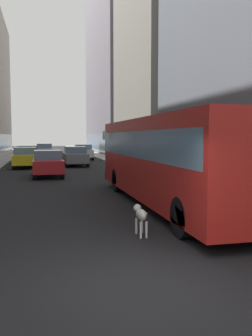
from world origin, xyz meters
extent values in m
plane|color=black|center=(0.00, 35.00, 0.00)|extent=(120.00, 120.00, 0.00)
cube|color=gray|center=(-5.70, 35.00, 0.07)|extent=(2.40, 110.00, 0.15)
cube|color=#ADA89E|center=(5.70, 35.00, 0.07)|extent=(2.40, 110.00, 0.15)
cube|color=slate|center=(-6.47, 49.29, 1.60)|extent=(0.08, 20.30, 2.40)
cube|color=slate|center=(6.59, 7.72, 1.60)|extent=(0.08, 21.10, 2.40)
cube|color=gray|center=(11.90, 27.96, 9.56)|extent=(10.87, 14.25, 19.12)
cube|color=slate|center=(6.49, 27.96, 1.60)|extent=(0.08, 12.83, 2.40)
cube|color=slate|center=(11.90, 48.38, 15.96)|extent=(11.00, 23.42, 31.91)
cube|color=slate|center=(6.42, 48.38, 1.60)|extent=(0.08, 21.08, 2.40)
cube|color=red|center=(2.80, 6.63, 1.67)|extent=(2.55, 11.50, 2.75)
cube|color=slate|center=(2.80, 6.63, 2.17)|extent=(2.57, 11.04, 0.90)
cube|color=black|center=(2.80, 12.33, 0.55)|extent=(2.55, 0.16, 0.44)
cylinder|color=black|center=(1.67, 10.18, 0.50)|extent=(0.30, 1.00, 1.00)
cylinder|color=black|center=(3.92, 10.18, 0.50)|extent=(0.30, 1.00, 1.00)
cylinder|color=black|center=(1.67, 2.48, 0.50)|extent=(0.30, 1.00, 1.00)
cube|color=silver|center=(1.34, 11.78, 2.50)|extent=(0.08, 0.24, 0.40)
cube|color=yellow|center=(-2.80, 24.27, 0.70)|extent=(1.79, 4.54, 0.75)
cube|color=slate|center=(-2.80, 24.04, 1.35)|extent=(1.65, 2.04, 0.55)
cylinder|color=black|center=(-3.58, 26.12, 0.32)|extent=(0.22, 0.64, 0.64)
cylinder|color=black|center=(-2.02, 26.12, 0.32)|extent=(0.22, 0.64, 0.64)
cylinder|color=black|center=(-3.58, 22.41, 0.32)|extent=(0.22, 0.64, 0.64)
cylinder|color=black|center=(-2.02, 22.41, 0.32)|extent=(0.22, 0.64, 0.64)
cube|color=slate|center=(1.20, 25.30, 0.70)|extent=(1.83, 4.73, 0.75)
cube|color=slate|center=(1.20, 25.07, 1.35)|extent=(1.68, 2.13, 0.55)
cylinder|color=black|center=(0.39, 27.25, 0.32)|extent=(0.22, 0.64, 0.64)
cylinder|color=black|center=(2.01, 27.25, 0.32)|extent=(0.22, 0.64, 0.64)
cylinder|color=black|center=(0.39, 23.36, 0.32)|extent=(0.22, 0.64, 0.64)
cylinder|color=black|center=(2.01, 23.36, 0.32)|extent=(0.22, 0.64, 0.64)
cube|color=red|center=(-1.20, 17.24, 0.70)|extent=(1.75, 4.33, 0.75)
cube|color=slate|center=(-1.20, 17.02, 1.35)|extent=(1.61, 1.95, 0.55)
cylinder|color=black|center=(-1.97, 18.99, 0.32)|extent=(0.22, 0.64, 0.64)
cylinder|color=black|center=(-0.43, 18.99, 0.32)|extent=(0.22, 0.64, 0.64)
cylinder|color=black|center=(-1.97, 15.49, 0.32)|extent=(0.22, 0.64, 0.64)
cylinder|color=black|center=(-0.43, 15.49, 0.32)|extent=(0.22, 0.64, 0.64)
cube|color=#B7BABF|center=(-1.20, 39.56, 0.70)|extent=(1.88, 4.63, 0.75)
cube|color=slate|center=(-1.20, 39.33, 1.35)|extent=(1.73, 2.08, 0.55)
cylinder|color=black|center=(-2.03, 41.46, 0.32)|extent=(0.22, 0.64, 0.64)
cylinder|color=black|center=(-0.37, 41.46, 0.32)|extent=(0.22, 0.64, 0.64)
cylinder|color=black|center=(-2.03, 37.66, 0.32)|extent=(0.22, 0.64, 0.64)
cylinder|color=black|center=(-0.37, 37.66, 0.32)|extent=(0.22, 0.64, 0.64)
cube|color=silver|center=(2.80, 33.69, 0.70)|extent=(1.77, 4.45, 0.75)
cube|color=slate|center=(2.80, 33.47, 1.35)|extent=(1.63, 2.00, 0.55)
cylinder|color=black|center=(2.02, 35.50, 0.32)|extent=(0.22, 0.64, 0.64)
cylinder|color=black|center=(3.58, 35.50, 0.32)|extent=(0.22, 0.64, 0.64)
cylinder|color=black|center=(2.02, 31.88, 0.32)|extent=(0.22, 0.64, 0.64)
cylinder|color=black|center=(3.58, 31.88, 0.32)|extent=(0.22, 0.64, 0.64)
cube|color=black|center=(-2.80, 29.26, 0.70)|extent=(1.88, 4.39, 0.75)
cube|color=slate|center=(-2.80, 29.04, 1.35)|extent=(1.73, 1.98, 0.55)
cylinder|color=black|center=(-3.63, 31.04, 0.32)|extent=(0.22, 0.64, 0.64)
cylinder|color=black|center=(-1.97, 31.04, 0.32)|extent=(0.22, 0.64, 0.64)
cylinder|color=black|center=(-3.63, 27.48, 0.32)|extent=(0.22, 0.64, 0.64)
cylinder|color=black|center=(-1.97, 27.48, 0.32)|extent=(0.22, 0.64, 0.64)
ellipsoid|color=white|center=(0.76, 2.89, 0.53)|extent=(0.22, 0.60, 0.26)
sphere|color=white|center=(0.76, 3.27, 0.62)|extent=(0.20, 0.20, 0.20)
sphere|color=black|center=(0.70, 3.29, 0.64)|extent=(0.07, 0.07, 0.07)
sphere|color=black|center=(0.82, 3.29, 0.64)|extent=(0.07, 0.07, 0.07)
cylinder|color=white|center=(0.76, 2.49, 0.58)|extent=(0.03, 0.16, 0.19)
cylinder|color=white|center=(0.69, 3.10, 0.20)|extent=(0.06, 0.06, 0.40)
cylinder|color=white|center=(0.83, 3.10, 0.20)|extent=(0.06, 0.06, 0.40)
cylinder|color=white|center=(0.69, 2.68, 0.20)|extent=(0.06, 0.06, 0.40)
cylinder|color=white|center=(0.83, 2.68, 0.20)|extent=(0.06, 0.06, 0.40)
sphere|color=black|center=(0.81, 2.99, 0.57)|extent=(0.04, 0.04, 0.04)
sphere|color=black|center=(0.70, 2.81, 0.55)|extent=(0.04, 0.04, 0.04)
sphere|color=black|center=(0.78, 2.71, 0.59)|extent=(0.04, 0.04, 0.04)
cylinder|color=#1E1E2D|center=(5.15, 9.13, 0.57)|extent=(0.28, 0.28, 0.85)
cylinder|color=maroon|center=(5.15, 9.13, 1.31)|extent=(0.34, 0.34, 0.62)
sphere|color=tan|center=(5.15, 9.13, 1.73)|extent=(0.22, 0.22, 0.22)
cube|color=#59331E|center=(5.37, 9.13, 1.05)|extent=(0.12, 0.24, 0.20)
cylinder|color=#1E1E2D|center=(5.48, 9.83, 0.57)|extent=(0.28, 0.28, 0.85)
cylinder|color=maroon|center=(5.48, 9.83, 1.31)|extent=(0.34, 0.34, 0.62)
sphere|color=tan|center=(5.48, 9.83, 1.73)|extent=(0.22, 0.22, 0.22)
camera|label=1|loc=(-1.61, -5.58, 2.42)|focal=39.02mm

